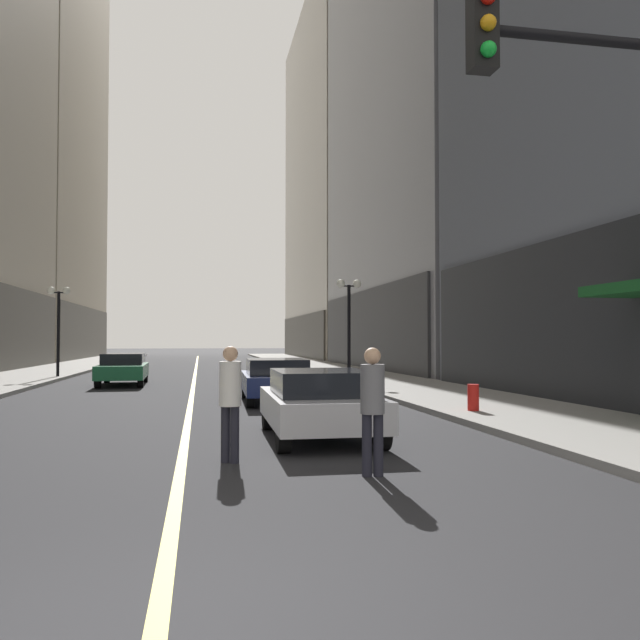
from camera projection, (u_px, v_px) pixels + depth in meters
The scene contains 14 objects.
ground_plane at pixel (196, 371), 38.29m from camera, with size 200.00×200.00×0.00m, color #262628.
sidewalk_left at pixel (51, 371), 36.77m from camera, with size 4.50×78.00×0.15m, color gray.
sidewalk_right at pixel (329, 369), 39.83m from camera, with size 4.50×78.00×0.15m, color gray.
lane_centre_stripe at pixel (196, 371), 38.29m from camera, with size 0.16×70.00×0.01m, color #E5D64C.
building_left_far at pixel (19, 94), 60.50m from camera, with size 12.99×26.00×50.84m.
building_right_far at pixel (374, 185), 66.78m from camera, with size 15.53×26.00×36.42m.
car_silver at pixel (320, 402), 12.11m from camera, with size 1.99×4.04×1.32m.
car_navy at pixel (276, 379), 19.21m from camera, with size 2.06×4.37×1.32m.
car_green at pixel (123, 368), 26.53m from camera, with size 1.99×4.62×1.32m.
pedestrian_in_white_shirt at pixel (230, 394), 9.83m from camera, with size 0.46×0.46×1.80m.
pedestrian_in_grey_suit at pixel (373, 401), 8.85m from camera, with size 0.38×0.38×1.79m.
street_lamp_left_far at pixel (59, 311), 30.30m from camera, with size 1.06×0.36×4.43m.
street_lamp_right_mid at pixel (349, 307), 26.61m from camera, with size 1.06×0.36×4.43m.
fire_hydrant_right at pixel (473, 400), 15.63m from camera, with size 0.28×0.28×0.80m, color red.
Camera 1 is at (0.27, -4.10, 1.90)m, focal length 35.63 mm.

